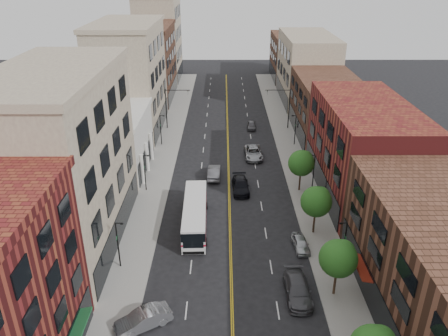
{
  "coord_description": "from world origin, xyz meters",
  "views": [
    {
      "loc": [
        -0.74,
        -27.09,
        27.52
      ],
      "look_at": [
        -0.68,
        20.53,
        5.0
      ],
      "focal_mm": 35.0,
      "sensor_mm": 36.0,
      "label": 1
    }
  ],
  "objects_px": {
    "car_parked_mid": "(298,289)",
    "car_parked_far": "(301,243)",
    "car_angle_b": "(143,319)",
    "car_lane_behind": "(214,172)",
    "car_lane_a": "(240,186)",
    "car_lane_c": "(252,125)",
    "car_lane_b": "(253,153)",
    "city_bus": "(195,213)"
  },
  "relations": [
    {
      "from": "car_angle_b",
      "to": "car_lane_b",
      "type": "distance_m",
      "value": 36.63
    },
    {
      "from": "car_lane_behind",
      "to": "car_lane_c",
      "type": "xyz_separation_m",
      "value": [
        6.44,
        19.81,
        -0.16
      ]
    },
    {
      "from": "car_lane_c",
      "to": "car_parked_far",
      "type": "bearing_deg",
      "value": -82.52
    },
    {
      "from": "car_lane_behind",
      "to": "car_lane_a",
      "type": "xyz_separation_m",
      "value": [
        3.58,
        -4.0,
        -0.03
      ]
    },
    {
      "from": "city_bus",
      "to": "car_lane_c",
      "type": "height_order",
      "value": "city_bus"
    },
    {
      "from": "city_bus",
      "to": "car_angle_b",
      "type": "bearing_deg",
      "value": -104.11
    },
    {
      "from": "city_bus",
      "to": "car_lane_behind",
      "type": "relative_size",
      "value": 2.38
    },
    {
      "from": "car_angle_b",
      "to": "car_lane_behind",
      "type": "height_order",
      "value": "car_lane_behind"
    },
    {
      "from": "car_parked_far",
      "to": "city_bus",
      "type": "bearing_deg",
      "value": 154.4
    },
    {
      "from": "car_angle_b",
      "to": "car_parked_far",
      "type": "distance_m",
      "value": 18.41
    },
    {
      "from": "car_angle_b",
      "to": "car_lane_a",
      "type": "height_order",
      "value": "car_angle_b"
    },
    {
      "from": "car_lane_a",
      "to": "car_lane_b",
      "type": "relative_size",
      "value": 0.92
    },
    {
      "from": "car_angle_b",
      "to": "car_parked_mid",
      "type": "distance_m",
      "value": 13.83
    },
    {
      "from": "car_parked_mid",
      "to": "car_lane_behind",
      "type": "bearing_deg",
      "value": 107.67
    },
    {
      "from": "city_bus",
      "to": "car_lane_b",
      "type": "distance_m",
      "value": 21.07
    },
    {
      "from": "car_parked_mid",
      "to": "car_lane_c",
      "type": "height_order",
      "value": "car_parked_mid"
    },
    {
      "from": "city_bus",
      "to": "car_parked_mid",
      "type": "xyz_separation_m",
      "value": [
        9.93,
        -11.69,
        -0.93
      ]
    },
    {
      "from": "car_parked_mid",
      "to": "car_lane_a",
      "type": "bearing_deg",
      "value": 101.74
    },
    {
      "from": "car_parked_far",
      "to": "car_lane_a",
      "type": "bearing_deg",
      "value": 109.98
    },
    {
      "from": "car_parked_far",
      "to": "car_lane_c",
      "type": "height_order",
      "value": "car_lane_c"
    },
    {
      "from": "car_lane_a",
      "to": "city_bus",
      "type": "bearing_deg",
      "value": -125.28
    },
    {
      "from": "city_bus",
      "to": "car_lane_behind",
      "type": "height_order",
      "value": "city_bus"
    },
    {
      "from": "car_parked_mid",
      "to": "car_lane_a",
      "type": "height_order",
      "value": "car_parked_mid"
    },
    {
      "from": "car_lane_a",
      "to": "car_lane_c",
      "type": "height_order",
      "value": "car_lane_a"
    },
    {
      "from": "car_lane_b",
      "to": "car_lane_c",
      "type": "relative_size",
      "value": 1.52
    },
    {
      "from": "car_lane_a",
      "to": "car_lane_c",
      "type": "xyz_separation_m",
      "value": [
        2.86,
        23.81,
        -0.13
      ]
    },
    {
      "from": "car_lane_b",
      "to": "city_bus",
      "type": "bearing_deg",
      "value": -113.64
    },
    {
      "from": "car_lane_behind",
      "to": "car_lane_c",
      "type": "height_order",
      "value": "car_lane_behind"
    },
    {
      "from": "city_bus",
      "to": "car_parked_far",
      "type": "distance_m",
      "value": 12.24
    },
    {
      "from": "city_bus",
      "to": "car_parked_mid",
      "type": "bearing_deg",
      "value": -51.2
    },
    {
      "from": "car_angle_b",
      "to": "car_lane_b",
      "type": "bearing_deg",
      "value": 131.55
    },
    {
      "from": "car_angle_b",
      "to": "car_parked_mid",
      "type": "height_order",
      "value": "same"
    },
    {
      "from": "city_bus",
      "to": "car_lane_c",
      "type": "bearing_deg",
      "value": 74.0
    },
    {
      "from": "car_lane_c",
      "to": "car_lane_a",
      "type": "bearing_deg",
      "value": -94.11
    },
    {
      "from": "car_lane_a",
      "to": "car_lane_b",
      "type": "xyz_separation_m",
      "value": [
        2.39,
        10.99,
        0.03
      ]
    },
    {
      "from": "car_angle_b",
      "to": "car_lane_behind",
      "type": "xyz_separation_m",
      "value": [
        5.32,
        27.86,
        0.01
      ]
    },
    {
      "from": "car_parked_far",
      "to": "car_lane_behind",
      "type": "xyz_separation_m",
      "value": [
        -9.48,
        16.91,
        0.16
      ]
    },
    {
      "from": "car_angle_b",
      "to": "car_parked_mid",
      "type": "bearing_deg",
      "value": 74.72
    },
    {
      "from": "car_lane_behind",
      "to": "car_lane_c",
      "type": "relative_size",
      "value": 1.28
    },
    {
      "from": "car_parked_mid",
      "to": "car_parked_far",
      "type": "bearing_deg",
      "value": 78.12
    },
    {
      "from": "car_lane_behind",
      "to": "car_lane_b",
      "type": "relative_size",
      "value": 0.84
    },
    {
      "from": "city_bus",
      "to": "car_parked_far",
      "type": "height_order",
      "value": "city_bus"
    }
  ]
}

